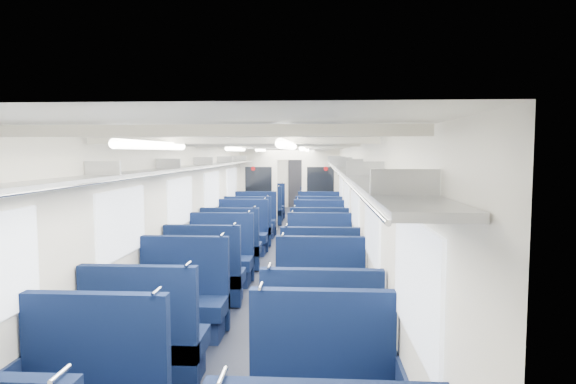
{
  "coord_description": "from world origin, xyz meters",
  "views": [
    {
      "loc": [
        0.79,
        -10.41,
        2.2
      ],
      "look_at": [
        0.08,
        1.28,
        1.24
      ],
      "focal_mm": 30.15,
      "sensor_mm": 36.0,
      "label": 1
    }
  ],
  "objects_px": {
    "seat_10": "(221,262)",
    "seat_17": "(319,230)",
    "seat_23": "(318,209)",
    "seat_13": "(319,249)",
    "seat_15": "(319,238)",
    "seat_16": "(249,230)",
    "seat_21": "(319,213)",
    "seat_6": "(182,305)",
    "seat_5": "(321,351)",
    "seat_14": "(243,237)",
    "seat_9": "(320,282)",
    "seat_11": "(319,262)",
    "seat_7": "(320,305)",
    "seat_18": "(255,223)",
    "seat_8": "(205,279)",
    "seat_12": "(231,249)",
    "seat_22": "(268,208)",
    "seat_20": "(264,213)",
    "end_door": "(298,183)",
    "bulkhead": "(289,187)",
    "seat_4": "(146,346)",
    "seat_19": "(319,223)"
  },
  "relations": [
    {
      "from": "end_door",
      "to": "seat_12",
      "type": "bearing_deg",
      "value": -94.56
    },
    {
      "from": "seat_14",
      "to": "seat_22",
      "type": "bearing_deg",
      "value": 90.0
    },
    {
      "from": "seat_7",
      "to": "seat_18",
      "type": "xyz_separation_m",
      "value": [
        -1.66,
        6.76,
        0.0
      ]
    },
    {
      "from": "seat_16",
      "to": "seat_15",
      "type": "bearing_deg",
      "value": -31.42
    },
    {
      "from": "seat_14",
      "to": "seat_17",
      "type": "bearing_deg",
      "value": 33.09
    },
    {
      "from": "seat_4",
      "to": "seat_10",
      "type": "bearing_deg",
      "value": 90.0
    },
    {
      "from": "seat_9",
      "to": "seat_11",
      "type": "height_order",
      "value": "same"
    },
    {
      "from": "seat_17",
      "to": "seat_22",
      "type": "relative_size",
      "value": 1.0
    },
    {
      "from": "seat_13",
      "to": "seat_15",
      "type": "relative_size",
      "value": 1.0
    },
    {
      "from": "seat_5",
      "to": "seat_19",
      "type": "xyz_separation_m",
      "value": [
        0.0,
        8.18,
        0.0
      ]
    },
    {
      "from": "end_door",
      "to": "seat_6",
      "type": "height_order",
      "value": "end_door"
    },
    {
      "from": "end_door",
      "to": "seat_9",
      "type": "bearing_deg",
      "value": -86.25
    },
    {
      "from": "seat_4",
      "to": "seat_15",
      "type": "relative_size",
      "value": 1.0
    },
    {
      "from": "end_door",
      "to": "seat_8",
      "type": "relative_size",
      "value": 1.65
    },
    {
      "from": "seat_5",
      "to": "seat_20",
      "type": "relative_size",
      "value": 1.0
    },
    {
      "from": "seat_16",
      "to": "seat_22",
      "type": "height_order",
      "value": "same"
    },
    {
      "from": "seat_9",
      "to": "seat_13",
      "type": "distance_m",
      "value": 2.37
    },
    {
      "from": "seat_22",
      "to": "seat_5",
      "type": "bearing_deg",
      "value": -81.73
    },
    {
      "from": "seat_7",
      "to": "seat_21",
      "type": "distance_m",
      "value": 8.94
    },
    {
      "from": "seat_5",
      "to": "seat_11",
      "type": "xyz_separation_m",
      "value": [
        0.0,
        3.67,
        0.0
      ]
    },
    {
      "from": "seat_22",
      "to": "seat_11",
      "type": "bearing_deg",
      "value": -77.91
    },
    {
      "from": "seat_10",
      "to": "seat_17",
      "type": "relative_size",
      "value": 1.0
    },
    {
      "from": "seat_13",
      "to": "seat_16",
      "type": "distance_m",
      "value": 2.74
    },
    {
      "from": "seat_5",
      "to": "seat_22",
      "type": "xyz_separation_m",
      "value": [
        -1.66,
        11.43,
        0.0
      ]
    },
    {
      "from": "seat_23",
      "to": "seat_13",
      "type": "bearing_deg",
      "value": -90.0
    },
    {
      "from": "seat_12",
      "to": "seat_15",
      "type": "relative_size",
      "value": 1.0
    },
    {
      "from": "seat_8",
      "to": "seat_12",
      "type": "relative_size",
      "value": 1.0
    },
    {
      "from": "seat_18",
      "to": "seat_22",
      "type": "distance_m",
      "value": 3.32
    },
    {
      "from": "seat_21",
      "to": "seat_12",
      "type": "bearing_deg",
      "value": -106.31
    },
    {
      "from": "seat_5",
      "to": "seat_17",
      "type": "xyz_separation_m",
      "value": [
        0.0,
        7.07,
        0.0
      ]
    },
    {
      "from": "seat_20",
      "to": "seat_7",
      "type": "bearing_deg",
      "value": -79.45
    },
    {
      "from": "seat_15",
      "to": "seat_22",
      "type": "height_order",
      "value": "same"
    },
    {
      "from": "seat_20",
      "to": "seat_21",
      "type": "xyz_separation_m",
      "value": [
        1.66,
        0.03,
        0.0
      ]
    },
    {
      "from": "seat_14",
      "to": "seat_12",
      "type": "bearing_deg",
      "value": -90.0
    },
    {
      "from": "seat_14",
      "to": "seat_23",
      "type": "relative_size",
      "value": 1.0
    },
    {
      "from": "seat_14",
      "to": "seat_18",
      "type": "xyz_separation_m",
      "value": [
        0.0,
        2.13,
        0.0
      ]
    },
    {
      "from": "seat_23",
      "to": "seat_12",
      "type": "bearing_deg",
      "value": -103.69
    },
    {
      "from": "seat_21",
      "to": "seat_6",
      "type": "bearing_deg",
      "value": -100.43
    },
    {
      "from": "seat_15",
      "to": "seat_11",
      "type": "bearing_deg",
      "value": -90.0
    },
    {
      "from": "seat_11",
      "to": "seat_10",
      "type": "bearing_deg",
      "value": -176.75
    },
    {
      "from": "seat_16",
      "to": "seat_17",
      "type": "relative_size",
      "value": 1.0
    },
    {
      "from": "end_door",
      "to": "seat_12",
      "type": "distance_m",
      "value": 10.47
    },
    {
      "from": "bulkhead",
      "to": "seat_18",
      "type": "relative_size",
      "value": 2.3
    },
    {
      "from": "seat_20",
      "to": "seat_17",
      "type": "bearing_deg",
      "value": -62.54
    },
    {
      "from": "seat_15",
      "to": "seat_16",
      "type": "relative_size",
      "value": 1.0
    },
    {
      "from": "seat_12",
      "to": "seat_18",
      "type": "distance_m",
      "value": 3.5
    },
    {
      "from": "seat_5",
      "to": "seat_14",
      "type": "height_order",
      "value": "same"
    },
    {
      "from": "seat_6",
      "to": "seat_13",
      "type": "relative_size",
      "value": 1.0
    },
    {
      "from": "seat_14",
      "to": "bulkhead",
      "type": "bearing_deg",
      "value": 75.91
    },
    {
      "from": "end_door",
      "to": "seat_14",
      "type": "relative_size",
      "value": 1.65
    }
  ]
}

